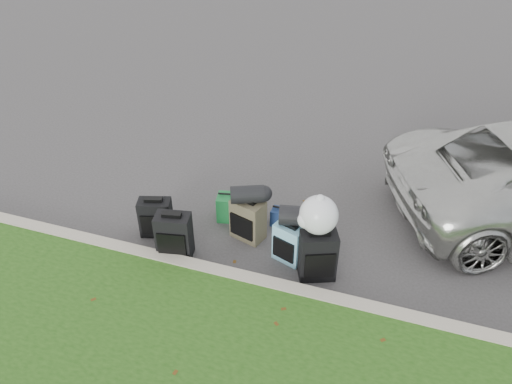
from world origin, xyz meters
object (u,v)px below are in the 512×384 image
(suitcase_teal, at_px, (289,243))
(tote_navy, at_px, (280,217))
(suitcase_small_black, at_px, (156,217))
(suitcase_large_black_right, at_px, (318,256))
(tote_green, at_px, (230,207))
(suitcase_olive, at_px, (248,219))
(suitcase_large_black_left, at_px, (174,236))

(suitcase_teal, xyz_separation_m, tote_navy, (-0.31, 0.66, -0.15))
(suitcase_small_black, xyz_separation_m, suitcase_large_black_right, (2.31, -0.12, 0.06))
(suitcase_small_black, distance_m, tote_green, 1.06)
(suitcase_olive, height_order, tote_green, suitcase_olive)
(suitcase_olive, bearing_deg, suitcase_teal, -4.71)
(suitcase_large_black_left, bearing_deg, suitcase_small_black, 132.47)
(suitcase_small_black, xyz_separation_m, suitcase_olive, (1.24, 0.33, 0.03))
(tote_green, bearing_deg, tote_navy, -4.47)
(suitcase_teal, height_order, tote_navy, suitcase_teal)
(suitcase_large_black_left, relative_size, tote_green, 1.66)
(suitcase_olive, xyz_separation_m, suitcase_teal, (0.65, -0.26, -0.03))
(suitcase_olive, relative_size, suitcase_teal, 1.10)
(suitcase_small_black, bearing_deg, suitcase_large_black_right, -20.17)
(suitcase_large_black_left, height_order, suitcase_teal, suitcase_large_black_left)
(suitcase_large_black_left, distance_m, suitcase_teal, 1.50)
(suitcase_small_black, bearing_deg, tote_green, 19.89)
(suitcase_small_black, relative_size, suitcase_teal, 1.00)
(suitcase_large_black_left, height_order, suitcase_large_black_right, suitcase_large_black_right)
(suitcase_olive, bearing_deg, tote_navy, 66.74)
(suitcase_olive, height_order, tote_navy, suitcase_olive)
(suitcase_olive, xyz_separation_m, tote_green, (-0.39, 0.31, -0.11))
(suitcase_teal, distance_m, tote_green, 1.19)
(suitcase_large_black_left, relative_size, tote_navy, 2.51)
(suitcase_large_black_left, distance_m, suitcase_olive, 1.03)
(suitcase_large_black_right, bearing_deg, tote_navy, 108.31)
(suitcase_large_black_left, xyz_separation_m, suitcase_teal, (1.44, 0.39, -0.05))
(tote_green, bearing_deg, suitcase_small_black, -154.55)
(suitcase_large_black_left, bearing_deg, suitcase_large_black_right, -4.99)
(suitcase_olive, distance_m, suitcase_teal, 0.70)
(suitcase_small_black, height_order, suitcase_olive, suitcase_olive)
(tote_green, xyz_separation_m, tote_navy, (0.73, 0.09, -0.07))
(suitcase_small_black, bearing_deg, suitcase_olive, -2.31)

